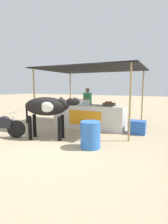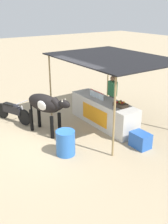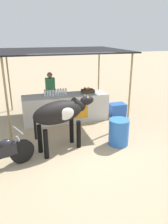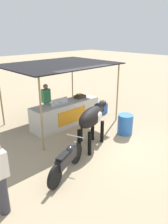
{
  "view_description": "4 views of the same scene",
  "coord_description": "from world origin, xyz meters",
  "views": [
    {
      "loc": [
        2.93,
        -4.38,
        1.7
      ],
      "look_at": [
        0.08,
        1.55,
        0.76
      ],
      "focal_mm": 28.0,
      "sensor_mm": 36.0,
      "label": 1
    },
    {
      "loc": [
        6.9,
        -3.4,
        4.08
      ],
      "look_at": [
        0.1,
        1.27,
        0.74
      ],
      "focal_mm": 42.0,
      "sensor_mm": 36.0,
      "label": 2
    },
    {
      "loc": [
        -1.51,
        -5.08,
        2.98
      ],
      "look_at": [
        0.32,
        0.99,
        0.7
      ],
      "focal_mm": 35.0,
      "sensor_mm": 36.0,
      "label": 3
    },
    {
      "loc": [
        -5.29,
        -4.35,
        3.63
      ],
      "look_at": [
        0.18,
        1.31,
        0.73
      ],
      "focal_mm": 35.0,
      "sensor_mm": 36.0,
      "label": 4
    }
  ],
  "objects": [
    {
      "name": "cow",
      "position": [
        -0.55,
        0.17,
        1.03
      ],
      "size": [
        1.84,
        0.94,
        1.44
      ],
      "color": "black",
      "rests_on": "ground"
    },
    {
      "name": "ground_plane",
      "position": [
        0.0,
        0.0,
        0.0
      ],
      "size": [
        60.0,
        60.0,
        0.0
      ],
      "primitive_type": "plane",
      "color": "tan"
    },
    {
      "name": "stall_counter",
      "position": [
        0.0,
        2.2,
        0.48
      ],
      "size": [
        3.0,
        0.82,
        0.96
      ],
      "color": "beige",
      "rests_on": "ground"
    },
    {
      "name": "cooler_box",
      "position": [
        1.98,
        2.1,
        0.24
      ],
      "size": [
        0.6,
        0.44,
        0.48
      ],
      "primitive_type": "cube",
      "color": "blue",
      "rests_on": "ground"
    },
    {
      "name": "fruit_crate",
      "position": [
        0.84,
        2.26,
        1.03
      ],
      "size": [
        0.44,
        0.32,
        0.18
      ],
      "color": "#3F3326",
      "rests_on": "stall_counter"
    },
    {
      "name": "water_barrel",
      "position": [
        1.04,
        -0.02,
        0.38
      ],
      "size": [
        0.56,
        0.56,
        0.75
      ],
      "primitive_type": "cylinder",
      "color": "blue",
      "rests_on": "ground"
    },
    {
      "name": "vendor_behind_counter",
      "position": [
        -0.41,
        2.95,
        0.85
      ],
      "size": [
        0.34,
        0.22,
        1.65
      ],
      "color": "#383842",
      "rests_on": "ground"
    },
    {
      "name": "water_bottle_row",
      "position": [
        -0.35,
        2.15,
        1.07
      ],
      "size": [
        0.79,
        0.07,
        0.25
      ],
      "color": "silver",
      "rests_on": "stall_counter"
    },
    {
      "name": "stall_awning",
      "position": [
        0.0,
        2.5,
        2.37
      ],
      "size": [
        4.2,
        3.2,
        2.47
      ],
      "color": "black",
      "rests_on": "ground"
    }
  ]
}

